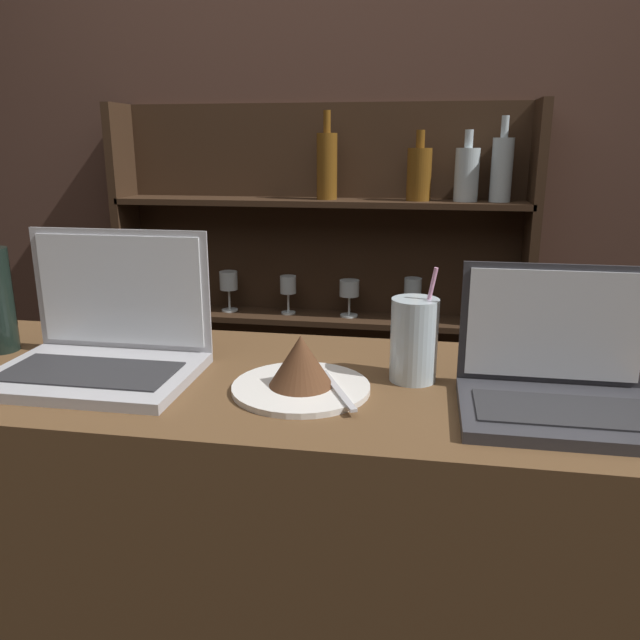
% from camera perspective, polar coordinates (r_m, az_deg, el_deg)
% --- Properties ---
extents(bar_counter, '(1.71, 0.51, 1.09)m').
position_cam_1_polar(bar_counter, '(1.38, -3.56, -26.90)').
color(bar_counter, brown).
rests_on(bar_counter, ground_plane).
extents(back_wall, '(7.00, 0.06, 2.70)m').
position_cam_1_polar(back_wall, '(2.24, 3.42, 12.31)').
color(back_wall, '#4C3328').
rests_on(back_wall, ground_plane).
extents(back_shelf, '(1.43, 0.18, 1.62)m').
position_cam_1_polar(back_shelf, '(2.26, 0.49, -0.21)').
color(back_shelf, '#332114').
rests_on(back_shelf, ground_plane).
extents(laptop_near, '(0.34, 0.25, 0.24)m').
position_cam_1_polar(laptop_near, '(1.16, -19.17, -2.03)').
color(laptop_near, '#ADADB2').
rests_on(laptop_near, bar_counter).
extents(laptop_far, '(0.29, 0.21, 0.21)m').
position_cam_1_polar(laptop_far, '(1.01, 20.93, -5.20)').
color(laptop_far, '#333338').
rests_on(laptop_far, bar_counter).
extents(cake_plate, '(0.23, 0.23, 0.09)m').
position_cam_1_polar(cake_plate, '(1.02, -1.74, -4.62)').
color(cake_plate, silver).
rests_on(cake_plate, bar_counter).
extents(water_glass, '(0.08, 0.08, 0.20)m').
position_cam_1_polar(water_glass, '(1.07, 8.59, -1.81)').
color(water_glass, silver).
rests_on(water_glass, bar_counter).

